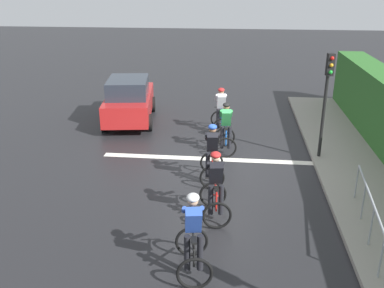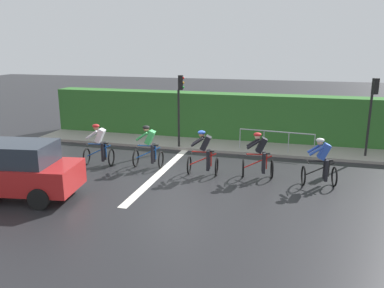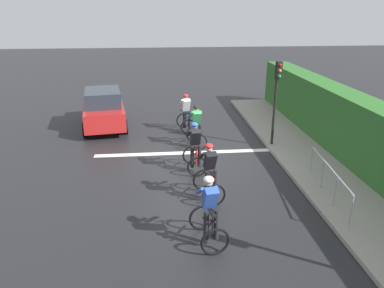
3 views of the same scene
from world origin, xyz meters
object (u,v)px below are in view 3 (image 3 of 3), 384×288
at_px(cyclist_trailing, 186,114).
at_px(traffic_light_near_crossing, 276,92).
at_px(cyclist_fourth, 197,127).
at_px(pedestrian_railing_kerbside, 329,175).
at_px(cyclist_mid, 195,148).
at_px(cyclist_second, 209,173).
at_px(cyclist_lead, 209,213).
at_px(car_red, 104,108).

height_order(cyclist_trailing, traffic_light_near_crossing, traffic_light_near_crossing).
distance_m(cyclist_fourth, pedestrian_railing_kerbside, 5.64).
distance_m(cyclist_mid, cyclist_fourth, 2.27).
xyz_separation_m(cyclist_second, cyclist_mid, (0.20, -1.97, 0.00)).
height_order(cyclist_lead, cyclist_mid, same).
height_order(car_red, pedestrian_railing_kerbside, car_red).
bearing_deg(pedestrian_railing_kerbside, car_red, -46.57).
height_order(cyclist_second, cyclist_mid, same).
relative_size(cyclist_second, traffic_light_near_crossing, 0.50).
bearing_deg(traffic_light_near_crossing, car_red, -25.61).
height_order(cyclist_second, car_red, car_red).
relative_size(cyclist_lead, pedestrian_railing_kerbside, 0.51).
distance_m(cyclist_lead, cyclist_second, 2.11).
xyz_separation_m(car_red, pedestrian_railing_kerbside, (-7.16, 7.57, -0.10)).
bearing_deg(cyclist_trailing, cyclist_mid, 89.36).
distance_m(cyclist_fourth, car_red, 4.91).
bearing_deg(car_red, cyclist_second, 118.13).
distance_m(cyclist_second, cyclist_mid, 1.98).
bearing_deg(car_red, cyclist_lead, 110.92).
xyz_separation_m(cyclist_lead, cyclist_mid, (-0.09, -4.06, 0.00)).
xyz_separation_m(cyclist_lead, pedestrian_railing_kerbside, (-3.62, -1.69, -0.02)).
bearing_deg(cyclist_trailing, cyclist_second, 91.44).
bearing_deg(cyclist_mid, cyclist_fourth, -97.54).
xyz_separation_m(cyclist_mid, cyclist_trailing, (-0.05, -4.24, 0.00)).
height_order(cyclist_fourth, traffic_light_near_crossing, traffic_light_near_crossing).
xyz_separation_m(cyclist_lead, traffic_light_near_crossing, (-3.35, -5.96, 1.43)).
distance_m(cyclist_mid, traffic_light_near_crossing, 4.03).
height_order(cyclist_fourth, pedestrian_railing_kerbside, cyclist_fourth).
height_order(cyclist_mid, traffic_light_near_crossing, traffic_light_near_crossing).
bearing_deg(cyclist_trailing, traffic_light_near_crossing, 143.87).
bearing_deg(cyclist_lead, traffic_light_near_crossing, -119.32).
relative_size(car_red, traffic_light_near_crossing, 1.29).
height_order(cyclist_mid, cyclist_trailing, same).
bearing_deg(pedestrian_railing_kerbside, cyclist_lead, 25.08).
xyz_separation_m(cyclist_mid, car_red, (3.63, -5.20, 0.08)).
distance_m(cyclist_fourth, cyclist_trailing, 2.00).
relative_size(cyclist_fourth, cyclist_trailing, 1.00).
relative_size(cyclist_second, pedestrian_railing_kerbside, 0.51).
bearing_deg(cyclist_mid, cyclist_trailing, -90.64).
relative_size(cyclist_second, cyclist_fourth, 1.00).
relative_size(cyclist_mid, car_red, 0.39).
bearing_deg(cyclist_trailing, car_red, -14.61).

